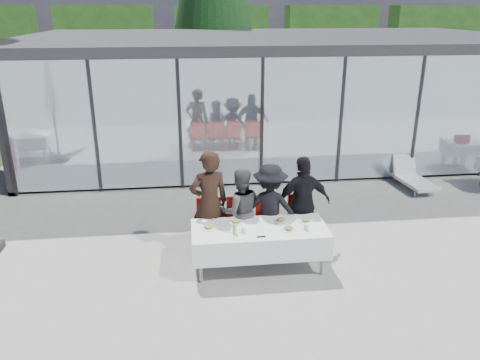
% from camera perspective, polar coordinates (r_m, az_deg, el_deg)
% --- Properties ---
extents(ground, '(90.00, 90.00, 0.00)m').
position_cam_1_polar(ground, '(8.00, -0.20, -11.27)').
color(ground, gray).
rests_on(ground, ground).
extents(pavilion, '(14.80, 8.80, 3.44)m').
position_cam_1_polar(pavilion, '(15.34, 3.83, 12.54)').
color(pavilion, gray).
rests_on(pavilion, ground).
extents(treeline, '(62.50, 2.00, 4.40)m').
position_cam_1_polar(treeline, '(34.86, -9.16, 16.69)').
color(treeline, '#183A12').
rests_on(treeline, ground).
extents(dining_table, '(2.26, 0.96, 0.75)m').
position_cam_1_polar(dining_table, '(7.91, 2.39, -7.21)').
color(dining_table, white).
rests_on(dining_table, ground).
extents(diner_a, '(0.85, 0.85, 1.93)m').
position_cam_1_polar(diner_a, '(8.21, -3.77, -2.87)').
color(diner_a, black).
rests_on(diner_a, ground).
extents(diner_chair_a, '(0.44, 0.44, 0.97)m').
position_cam_1_polar(diner_chair_a, '(8.50, -3.76, -5.18)').
color(diner_chair_a, red).
rests_on(diner_chair_a, ground).
extents(diner_b, '(0.82, 0.82, 1.58)m').
position_cam_1_polar(diner_b, '(8.32, 0.01, -3.80)').
color(diner_b, '#4B4B4B').
rests_on(diner_b, ground).
extents(diner_chair_b, '(0.44, 0.44, 0.97)m').
position_cam_1_polar(diner_chair_b, '(8.54, -0.09, -5.01)').
color(diner_chair_b, red).
rests_on(diner_chair_b, ground).
extents(diner_c, '(1.28, 1.28, 1.64)m').
position_cam_1_polar(diner_c, '(8.39, 3.67, -3.43)').
color(diner_c, black).
rests_on(diner_c, ground).
extents(diner_chair_c, '(0.44, 0.44, 0.97)m').
position_cam_1_polar(diner_chair_c, '(8.61, 3.48, -4.82)').
color(diner_chair_c, red).
rests_on(diner_chair_c, ground).
extents(diner_d, '(1.13, 1.13, 1.76)m').
position_cam_1_polar(diner_d, '(8.49, 7.67, -2.86)').
color(diner_d, black).
rests_on(diner_d, ground).
extents(diner_chair_d, '(0.44, 0.44, 0.97)m').
position_cam_1_polar(diner_chair_d, '(8.73, 7.37, -4.59)').
color(diner_chair_d, red).
rests_on(diner_chair_d, ground).
extents(plate_a, '(0.24, 0.24, 0.07)m').
position_cam_1_polar(plate_a, '(7.78, -3.87, -5.74)').
color(plate_a, white).
rests_on(plate_a, dining_table).
extents(plate_b, '(0.24, 0.24, 0.07)m').
position_cam_1_polar(plate_b, '(7.96, -0.50, -5.09)').
color(plate_b, white).
rests_on(plate_b, dining_table).
extents(plate_c, '(0.24, 0.24, 0.07)m').
position_cam_1_polar(plate_c, '(8.04, 5.03, -4.90)').
color(plate_c, white).
rests_on(plate_c, dining_table).
extents(plate_d, '(0.24, 0.24, 0.07)m').
position_cam_1_polar(plate_d, '(8.08, 8.03, -4.90)').
color(plate_d, white).
rests_on(plate_d, dining_table).
extents(plate_extra, '(0.24, 0.24, 0.07)m').
position_cam_1_polar(plate_extra, '(7.75, 5.97, -5.92)').
color(plate_extra, white).
rests_on(plate_extra, dining_table).
extents(juice_bottle, '(0.06, 0.06, 0.17)m').
position_cam_1_polar(juice_bottle, '(7.57, -0.67, -6.01)').
color(juice_bottle, '#90C351').
rests_on(juice_bottle, dining_table).
extents(drinking_glasses, '(1.11, 0.10, 0.10)m').
position_cam_1_polar(drinking_glasses, '(7.68, 4.29, -5.94)').
color(drinking_glasses, silver).
rests_on(drinking_glasses, dining_table).
extents(folded_eyeglasses, '(0.14, 0.03, 0.01)m').
position_cam_1_polar(folded_eyeglasses, '(7.51, 2.60, -6.91)').
color(folded_eyeglasses, black).
rests_on(folded_eyeglasses, dining_table).
extents(spare_chair_b, '(0.57, 0.57, 0.97)m').
position_cam_1_polar(spare_chair_b, '(12.73, 18.21, 2.55)').
color(spare_chair_b, red).
rests_on(spare_chair_b, ground).
extents(lounger, '(0.72, 1.38, 0.72)m').
position_cam_1_polar(lounger, '(12.36, 20.16, 0.43)').
color(lounger, silver).
rests_on(lounger, ground).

